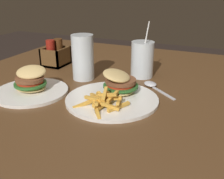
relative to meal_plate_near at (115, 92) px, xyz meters
The scene contains 7 objects.
dining_table 0.19m from the meal_plate_near, 86.78° to the left, with size 1.42×1.10×0.70m.
meal_plate_near is the anchor object (origin of this frame).
beer_glass 0.23m from the meal_plate_near, 55.50° to the left, with size 0.08×0.08×0.17m.
juice_glass 0.24m from the meal_plate_near, ahead, with size 0.09×0.09×0.22m.
spoon 0.17m from the meal_plate_near, 28.02° to the right, with size 0.12×0.14×0.01m.
meal_plate_far 0.28m from the meal_plate_near, 103.75° to the left, with size 0.24×0.24×0.09m.
condiment_caddy 0.45m from the meal_plate_near, 58.92° to the left, with size 0.11×0.09×0.11m.
Camera 1 is at (-0.70, -0.42, 1.05)m, focal length 42.00 mm.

